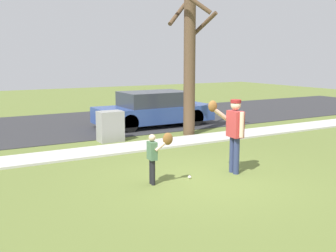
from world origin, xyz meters
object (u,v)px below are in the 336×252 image
at_px(street_tree_near, 190,48).
at_px(parked_wagon_blue, 154,109).
at_px(person_adult, 233,128).
at_px(person_child, 156,151).
at_px(utility_cabinet, 110,126).
at_px(baseball, 189,177).

height_order(street_tree_near, parked_wagon_blue, street_tree_near).
bearing_deg(person_adult, parked_wagon_blue, -97.39).
distance_m(person_child, street_tree_near, 6.09).
bearing_deg(street_tree_near, person_child, -129.91).
bearing_deg(utility_cabinet, baseball, -90.42).
distance_m(utility_cabinet, street_tree_near, 3.73).
bearing_deg(utility_cabinet, street_tree_near, -6.57).
distance_m(person_adult, parked_wagon_blue, 6.80).
relative_size(street_tree_near, parked_wagon_blue, 1.24).
bearing_deg(person_adult, person_child, 1.54).
relative_size(baseball, utility_cabinet, 0.08).
height_order(person_child, parked_wagon_blue, parked_wagon_blue).
relative_size(person_child, baseball, 15.04).
bearing_deg(parked_wagon_blue, person_child, -117.65).
height_order(baseball, parked_wagon_blue, parked_wagon_blue).
bearing_deg(baseball, parked_wagon_blue, 68.42).
xyz_separation_m(person_child, baseball, (0.83, -0.02, -0.68)).
bearing_deg(person_child, baseball, 3.89).
relative_size(utility_cabinet, street_tree_near, 0.17).
relative_size(person_adult, baseball, 23.03).
xyz_separation_m(street_tree_near, parked_wagon_blue, (-0.22, 2.17, -2.30)).
bearing_deg(utility_cabinet, parked_wagon_blue, 36.01).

